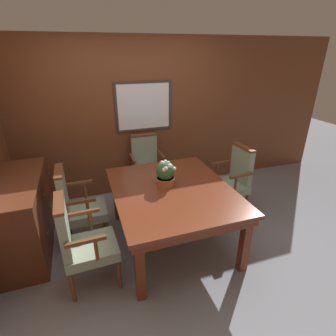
{
  "coord_description": "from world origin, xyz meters",
  "views": [
    {
      "loc": [
        -0.85,
        -2.41,
        2.25
      ],
      "look_at": [
        0.07,
        0.28,
        0.96
      ],
      "focal_mm": 28.0,
      "sensor_mm": 36.0,
      "label": 1
    }
  ],
  "objects_px": {
    "chair_right_far": "(233,179)",
    "chair_left_far": "(77,205)",
    "potted_plant": "(166,173)",
    "chair_left_near": "(81,241)",
    "sideboard_cabinet": "(24,216)",
    "dining_table": "(172,195)",
    "chair_head_far": "(147,165)"
  },
  "relations": [
    {
      "from": "chair_left_far",
      "to": "potted_plant",
      "type": "relative_size",
      "value": 3.3
    },
    {
      "from": "chair_left_far",
      "to": "chair_head_far",
      "type": "relative_size",
      "value": 1.0
    },
    {
      "from": "chair_left_near",
      "to": "chair_head_far",
      "type": "bearing_deg",
      "value": -36.31
    },
    {
      "from": "chair_left_near",
      "to": "chair_head_far",
      "type": "height_order",
      "value": "same"
    },
    {
      "from": "dining_table",
      "to": "chair_left_far",
      "type": "relative_size",
      "value": 1.59
    },
    {
      "from": "chair_left_near",
      "to": "potted_plant",
      "type": "xyz_separation_m",
      "value": [
        1.02,
        0.45,
        0.37
      ]
    },
    {
      "from": "potted_plant",
      "to": "sideboard_cabinet",
      "type": "bearing_deg",
      "value": 169.16
    },
    {
      "from": "chair_head_far",
      "to": "potted_plant",
      "type": "height_order",
      "value": "potted_plant"
    },
    {
      "from": "chair_right_far",
      "to": "sideboard_cabinet",
      "type": "bearing_deg",
      "value": -94.75
    },
    {
      "from": "sideboard_cabinet",
      "to": "chair_left_near",
      "type": "bearing_deg",
      "value": -51.04
    },
    {
      "from": "chair_head_far",
      "to": "chair_right_far",
      "type": "bearing_deg",
      "value": -40.69
    },
    {
      "from": "chair_left_near",
      "to": "chair_right_far",
      "type": "bearing_deg",
      "value": -73.95
    },
    {
      "from": "chair_head_far",
      "to": "sideboard_cabinet",
      "type": "xyz_separation_m",
      "value": [
        -1.69,
        -0.81,
        -0.08
      ]
    },
    {
      "from": "potted_plant",
      "to": "chair_head_far",
      "type": "bearing_deg",
      "value": 87.47
    },
    {
      "from": "chair_right_far",
      "to": "chair_head_far",
      "type": "relative_size",
      "value": 1.0
    },
    {
      "from": "chair_right_far",
      "to": "chair_left_far",
      "type": "bearing_deg",
      "value": -93.38
    },
    {
      "from": "chair_head_far",
      "to": "sideboard_cabinet",
      "type": "bearing_deg",
      "value": -155.2
    },
    {
      "from": "chair_left_near",
      "to": "chair_right_far",
      "type": "distance_m",
      "value": 2.23
    },
    {
      "from": "dining_table",
      "to": "potted_plant",
      "type": "distance_m",
      "value": 0.27
    },
    {
      "from": "chair_left_far",
      "to": "potted_plant",
      "type": "xyz_separation_m",
      "value": [
        1.05,
        -0.25,
        0.37
      ]
    },
    {
      "from": "chair_left_far",
      "to": "chair_left_near",
      "type": "bearing_deg",
      "value": -178.51
    },
    {
      "from": "chair_left_far",
      "to": "potted_plant",
      "type": "height_order",
      "value": "potted_plant"
    },
    {
      "from": "chair_left_near",
      "to": "chair_left_far",
      "type": "height_order",
      "value": "same"
    },
    {
      "from": "chair_right_far",
      "to": "sideboard_cabinet",
      "type": "distance_m",
      "value": 2.74
    },
    {
      "from": "chair_head_far",
      "to": "potted_plant",
      "type": "relative_size",
      "value": 3.3
    },
    {
      "from": "dining_table",
      "to": "chair_left_far",
      "type": "distance_m",
      "value": 1.15
    },
    {
      "from": "sideboard_cabinet",
      "to": "dining_table",
      "type": "bearing_deg",
      "value": -14.23
    },
    {
      "from": "chair_left_near",
      "to": "potted_plant",
      "type": "bearing_deg",
      "value": -68.15
    },
    {
      "from": "chair_left_near",
      "to": "sideboard_cabinet",
      "type": "height_order",
      "value": "chair_left_near"
    },
    {
      "from": "dining_table",
      "to": "chair_left_far",
      "type": "height_order",
      "value": "chair_left_far"
    },
    {
      "from": "dining_table",
      "to": "sideboard_cabinet",
      "type": "bearing_deg",
      "value": 165.77
    },
    {
      "from": "chair_right_far",
      "to": "dining_table",
      "type": "bearing_deg",
      "value": -74.68
    }
  ]
}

